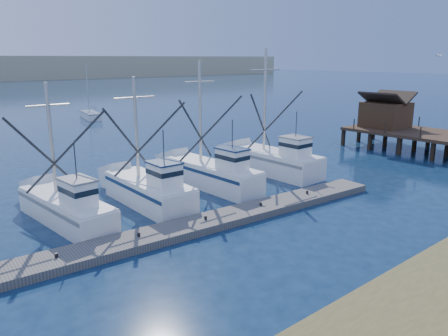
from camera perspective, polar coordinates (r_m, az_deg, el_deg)
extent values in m
plane|color=#0D223B|center=(25.60, 18.60, -7.30)|extent=(500.00, 500.00, 0.00)
cube|color=#655F5A|center=(22.87, -8.75, -8.73)|extent=(31.62, 4.19, 0.42)
cube|color=#4C331E|center=(48.90, 20.36, 6.54)|extent=(4.00, 4.00, 2.60)
cube|color=white|center=(26.17, -19.92, -5.29)|extent=(2.86, 8.05, 1.41)
cube|color=white|center=(23.92, -18.51, -3.31)|extent=(1.43, 2.03, 1.50)
cylinder|color=#B7B2A8|center=(26.47, -21.64, 3.48)|extent=(0.22, 0.22, 6.36)
cube|color=white|center=(28.00, -9.76, -3.24)|extent=(2.65, 7.47, 1.54)
cube|color=white|center=(26.01, -7.78, -1.02)|extent=(1.50, 1.84, 1.50)
cylinder|color=#B7B2A8|center=(28.19, -11.41, 5.10)|extent=(0.22, 0.22, 6.40)
cube|color=white|center=(31.26, -1.48, -1.11)|extent=(2.57, 8.32, 1.62)
cube|color=white|center=(29.30, 1.07, 1.00)|extent=(1.41, 2.05, 1.50)
cylinder|color=#B7B2A8|center=(31.51, -3.14, 7.23)|extent=(0.22, 0.22, 7.26)
cube|color=white|center=(35.25, 6.72, 0.61)|extent=(2.96, 7.93, 1.69)
cube|color=white|center=(33.59, 9.30, 2.63)|extent=(1.67, 1.95, 1.50)
cylinder|color=#B7B2A8|center=(35.37, 5.35, 8.72)|extent=(0.22, 0.22, 8.08)
cube|color=white|center=(70.79, -17.05, 6.57)|extent=(3.20, 7.13, 0.90)
cylinder|color=#B7B2A8|center=(70.69, -17.39, 9.84)|extent=(0.12, 0.12, 7.20)
sphere|color=white|center=(42.98, 26.21, 13.05)|extent=(0.21, 0.21, 0.21)
cube|color=white|center=(42.69, 26.03, 13.10)|extent=(0.53, 0.13, 0.14)
cube|color=white|center=(43.28, 26.39, 13.05)|extent=(0.53, 0.13, 0.14)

